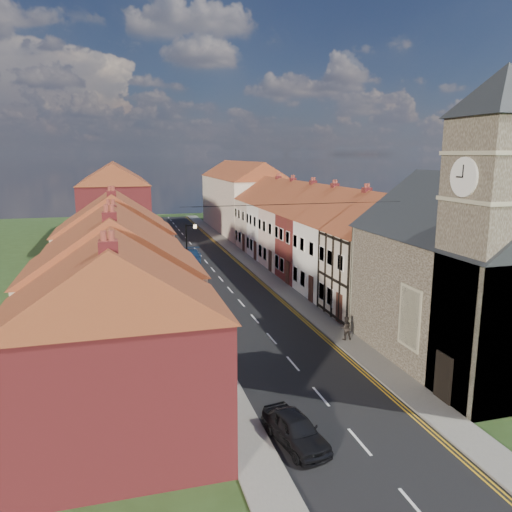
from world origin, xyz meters
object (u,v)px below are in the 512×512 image
(car_far, at_px, (192,256))
(pedestrian_left, at_px, (222,397))
(church, at_px, (477,261))
(lamppost, at_px, (188,257))
(car_near, at_px, (295,429))
(car_distant, at_px, (162,232))
(car_mid, at_px, (188,277))
(pedestrian_right, at_px, (346,328))

(car_far, height_order, pedestrian_left, pedestrian_left)
(church, height_order, pedestrian_left, church)
(lamppost, bearing_deg, car_near, -86.64)
(car_near, xyz_separation_m, car_distant, (-0.53, 54.05, 0.01))
(lamppost, xyz_separation_m, car_distant, (0.73, 32.64, -2.89))
(car_mid, relative_size, car_far, 1.02)
(car_far, xyz_separation_m, pedestrian_right, (5.81, -25.63, 0.19))
(church, distance_m, car_near, 13.85)
(lamppost, bearing_deg, car_mid, 82.48)
(lamppost, xyz_separation_m, car_near, (1.26, -21.41, -2.90))
(car_mid, relative_size, car_distant, 1.02)
(car_distant, xyz_separation_m, pedestrian_right, (7.40, -44.27, 0.22))
(car_near, distance_m, pedestrian_right, 11.95)
(car_mid, bearing_deg, church, -39.69)
(pedestrian_right, bearing_deg, pedestrian_left, 40.43)
(car_near, bearing_deg, pedestrian_left, 119.97)
(church, height_order, car_far, church)
(car_far, bearing_deg, car_near, -82.26)
(pedestrian_left, bearing_deg, lamppost, 78.07)
(church, distance_m, car_distant, 51.13)
(car_mid, height_order, pedestrian_left, pedestrian_left)
(church, relative_size, pedestrian_left, 9.10)
(church, bearing_deg, car_mid, 120.51)
(lamppost, xyz_separation_m, car_far, (2.31, 14.00, -2.86))
(lamppost, distance_m, car_distant, 32.77)
(church, distance_m, car_mid, 25.26)
(lamppost, height_order, car_near, lamppost)
(car_far, height_order, pedestrian_right, pedestrian_right)
(car_mid, relative_size, pedestrian_right, 3.18)
(lamppost, height_order, car_mid, lamppost)
(church, bearing_deg, lamppost, 128.30)
(car_mid, height_order, pedestrian_right, pedestrian_right)
(car_mid, xyz_separation_m, car_far, (1.70, 9.36, -0.11))
(pedestrian_right, bearing_deg, lamppost, -51.32)
(lamppost, distance_m, car_far, 14.48)
(lamppost, bearing_deg, car_distant, 88.73)
(pedestrian_left, bearing_deg, car_near, -57.96)
(church, xyz_separation_m, lamppost, (-13.17, 16.68, -2.34))
(church, distance_m, car_far, 32.95)
(car_near, relative_size, car_mid, 0.78)
(pedestrian_left, bearing_deg, car_distant, 79.56)
(car_far, xyz_separation_m, car_distant, (-1.59, 18.64, -0.03))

